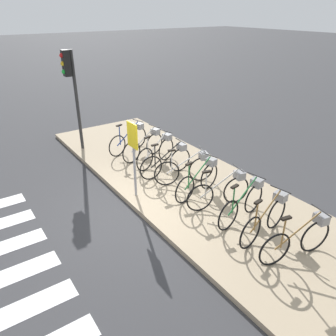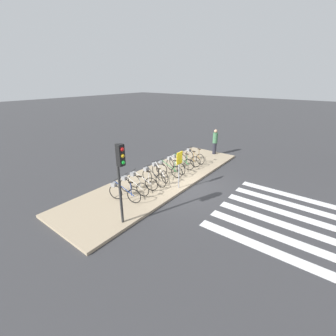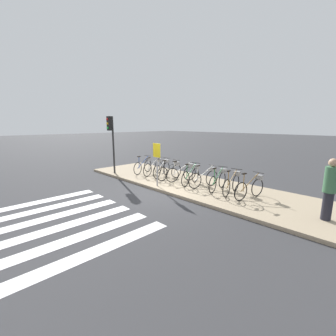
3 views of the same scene
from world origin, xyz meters
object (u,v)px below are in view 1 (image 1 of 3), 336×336
parked_bicycle_8 (267,217)px  parked_bicycle_1 (145,144)px  parked_bicycle_3 (169,160)px  sign_post (133,147)px  traffic_light (71,80)px  parked_bicycle_0 (130,138)px  parked_bicycle_9 (300,237)px  parked_bicycle_6 (222,189)px  parked_bicycle_7 (244,201)px  parked_bicycle_2 (158,150)px  parked_bicycle_4 (188,168)px  parked_bicycle_5 (200,178)px

parked_bicycle_8 → parked_bicycle_1: bearing=179.9°
parked_bicycle_3 → sign_post: sign_post is taller
traffic_light → parked_bicycle_3: bearing=23.4°
sign_post → parked_bicycle_8: bearing=25.8°
parked_bicycle_0 → parked_bicycle_9: same height
parked_bicycle_8 → parked_bicycle_3: bearing=-178.8°
parked_bicycle_6 → parked_bicycle_8: (1.32, -0.02, 0.00)m
traffic_light → parked_bicycle_1: bearing=38.4°
parked_bicycle_6 → parked_bicycle_7: size_ratio=0.99×
parked_bicycle_3 → parked_bicycle_8: size_ratio=1.01×
parked_bicycle_6 → parked_bicycle_9: size_ratio=0.99×
parked_bicycle_2 → parked_bicycle_9: bearing=-0.8°
traffic_light → parked_bicycle_9: bearing=11.1°
parked_bicycle_1 → parked_bicycle_4: bearing=1.6°
parked_bicycle_3 → parked_bicycle_9: (4.14, 0.05, 0.00)m
parked_bicycle_1 → parked_bicycle_7: size_ratio=0.99×
traffic_light → parked_bicycle_7: bearing=14.4°
parked_bicycle_0 → parked_bicycle_2: (1.34, 0.18, 0.00)m
parked_bicycle_0 → traffic_light: traffic_light is taller
parked_bicycle_7 → parked_bicycle_9: (1.45, -0.07, 0.00)m
parked_bicycle_4 → parked_bicycle_9: (3.45, -0.08, 0.00)m
parked_bicycle_5 → traffic_light: 5.06m
parked_bicycle_7 → parked_bicycle_9: same height
parked_bicycle_2 → parked_bicycle_8: bearing=-0.7°
parked_bicycle_8 → traffic_light: bearing=-167.5°
parked_bicycle_2 → parked_bicycle_7: (3.42, 0.01, 0.00)m
parked_bicycle_1 → parked_bicycle_6: (3.40, 0.01, 0.00)m
parked_bicycle_1 → traffic_light: 2.96m
parked_bicycle_6 → parked_bicycle_7: 0.65m
parked_bicycle_1 → parked_bicycle_6: 3.40m
parked_bicycle_2 → parked_bicycle_6: bearing=-0.7°
sign_post → parked_bicycle_9: bearing=20.6°
parked_bicycle_9 → sign_post: (-3.67, -1.38, 0.85)m
parked_bicycle_6 → parked_bicycle_4: bearing=178.2°
parked_bicycle_7 → parked_bicycle_5: bearing=-175.8°
parked_bicycle_4 → parked_bicycle_7: (2.01, -0.00, 0.00)m
parked_bicycle_5 → parked_bicycle_3: bearing=-178.8°
parked_bicycle_9 → traffic_light: 7.69m
parked_bicycle_0 → parked_bicycle_3: (2.07, 0.06, 0.00)m
parked_bicycle_6 → parked_bicycle_7: (0.65, 0.04, 0.00)m
parked_bicycle_7 → sign_post: bearing=-146.8°
parked_bicycle_9 → sign_post: 4.01m
parked_bicycle_9 → traffic_light: size_ratio=0.52×
parked_bicycle_0 → parked_bicycle_9: size_ratio=0.98×
parked_bicycle_1 → parked_bicycle_3: (1.36, -0.07, 0.00)m
parked_bicycle_9 → parked_bicycle_4: bearing=178.7°
parked_bicycle_0 → parked_bicycle_3: same height
parked_bicycle_0 → parked_bicycle_2: bearing=7.8°
parked_bicycle_3 → parked_bicycle_8: same height
parked_bicycle_0 → sign_post: (2.54, -1.27, 0.85)m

